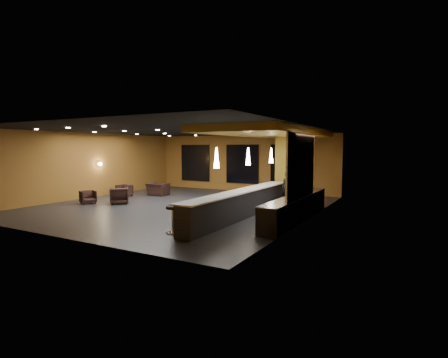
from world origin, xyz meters
The scene contains 34 objects.
floor centered at (0.00, 0.00, -0.05)m, with size 12.00×13.00×0.10m, color black.
ceiling centered at (0.00, 0.00, 3.55)m, with size 12.00×13.00×0.10m, color black.
wall_back centered at (0.00, 6.55, 1.75)m, with size 12.00×0.10×3.50m, color brown.
wall_front centered at (0.00, -6.55, 1.75)m, with size 12.00×0.10×3.50m, color brown.
wall_left centered at (-6.05, 0.00, 1.75)m, with size 0.10×13.00×3.50m, color brown.
wall_right centered at (6.05, 0.00, 1.75)m, with size 0.10×13.00×3.50m, color brown.
wood_soffit centered at (4.00, 1.00, 3.36)m, with size 3.60×8.00×0.28m, color olive.
window_left centered at (-3.50, 6.44, 1.70)m, with size 2.20×0.06×2.40m, color black.
window_center centered at (0.00, 6.44, 1.70)m, with size 2.20×0.06×2.40m, color black.
window_right centered at (3.00, 6.44, 1.70)m, with size 2.20×0.06×2.40m, color black.
tile_backsplash centered at (5.96, -1.00, 2.00)m, with size 0.06×3.20×2.40m, color white.
bar_counter centered at (3.65, -1.00, 0.50)m, with size 0.60×8.00×1.00m, color black.
bar_top centered at (3.65, -1.00, 1.02)m, with size 0.78×8.10×0.05m, color white.
prep_counter centered at (5.65, -0.50, 0.43)m, with size 0.70×6.00×0.86m, color black.
prep_top centered at (5.65, -0.50, 0.89)m, with size 0.72×6.00×0.03m, color silver.
wall_shelf_lower centered at (5.82, -1.20, 1.60)m, with size 0.30×1.50×0.03m, color silver.
wall_shelf_upper centered at (5.82, -1.20, 2.05)m, with size 0.30×1.50×0.03m, color silver.
column centered at (3.65, 3.60, 1.75)m, with size 0.60×0.60×3.50m, color olive.
wall_sconce centered at (-5.88, 0.50, 1.80)m, with size 0.22×0.22×0.22m, color #FFE5B2.
pendant_0 centered at (3.65, -3.00, 2.35)m, with size 0.20×0.20×0.70m, color white.
pendant_1 centered at (3.65, -0.50, 2.35)m, with size 0.20×0.20×0.70m, color white.
pendant_2 centered at (3.65, 2.00, 2.35)m, with size 0.20×0.20×0.70m, color white.
staff_a centered at (4.59, 1.63, 0.84)m, with size 0.61×0.40×1.67m, color black.
staff_b centered at (4.88, 2.20, 0.78)m, with size 0.76×0.59×1.56m, color black.
staff_c centered at (5.25, 2.01, 0.91)m, with size 0.89×0.58×1.83m, color black.
armchair_a centered at (-4.36, -1.64, 0.31)m, with size 0.67×0.69×0.63m, color black.
armchair_b centered at (-2.99, -0.94, 0.40)m, with size 0.84×0.87×0.79m, color black.
armchair_c centered at (-4.68, 1.09, 0.33)m, with size 0.70×0.72×0.66m, color black.
armchair_d centered at (-3.30, 2.30, 0.35)m, with size 1.09×0.95×0.71m, color black.
bar_stool_0 centered at (2.90, -4.44, 0.55)m, with size 0.44×0.44×0.86m.
bar_stool_1 centered at (2.97, -2.56, 0.52)m, with size 0.41×0.41×0.81m.
bar_stool_2 centered at (2.74, -1.03, 0.47)m, with size 0.37×0.37×0.74m.
bar_stool_3 centered at (2.90, 0.57, 0.52)m, with size 0.41×0.41×0.81m.
bar_stool_4 centered at (2.79, 2.34, 0.51)m, with size 0.41×0.41×0.80m.
Camera 1 is at (9.53, -13.10, 2.67)m, focal length 28.00 mm.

